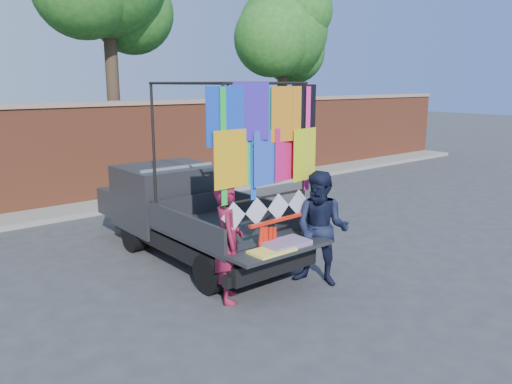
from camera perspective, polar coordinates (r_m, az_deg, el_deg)
ground at (r=8.06m, az=3.04°, el=-10.03°), size 90.00×90.00×0.00m
brick_wall at (r=13.57m, az=-17.42°, el=4.41°), size 30.00×0.45×2.61m
curb at (r=13.16m, az=-15.90°, el=-1.34°), size 30.00×1.20×0.12m
tree_right at (r=18.60m, az=3.31°, el=17.53°), size 4.20×3.30×6.62m
pickup_truck at (r=9.28m, az=-8.52°, el=-2.04°), size 1.95×4.90×3.09m
woman at (r=7.08m, az=-3.17°, el=-5.74°), size 0.70×0.76×1.74m
man at (r=7.70m, az=7.49°, el=-4.19°), size 1.00×1.08×1.78m
streamer_bundle at (r=7.27m, az=1.77°, el=-5.03°), size 1.05×0.10×0.72m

